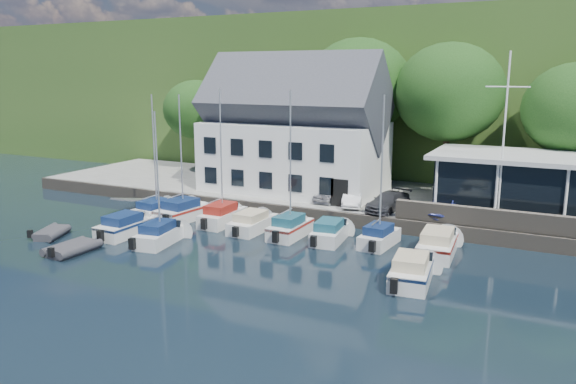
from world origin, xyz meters
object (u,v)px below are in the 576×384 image
at_px(car_dgrey, 388,202).
at_px(boat_r1_0, 155,161).
at_px(boat_r1_3, 253,221).
at_px(boat_r1_5, 330,230).
at_px(car_blue, 446,206).
at_px(boat_r1_2, 221,159).
at_px(club_pavilion, 533,185).
at_px(boat_r1_7, 438,241).
at_px(harbor_building, 295,137).
at_px(boat_r1_6, 381,179).
at_px(boat_r1_1, 181,154).
at_px(dinghy_0, 52,231).
at_px(boat_r2_4, 412,268).
at_px(boat_r2_0, 126,224).
at_px(boat_r2_1, 158,175).
at_px(boat_r1_4, 290,168).
at_px(dinghy_1, 72,247).
at_px(flagpole, 504,139).
at_px(car_white, 353,197).
at_px(car_silver, 329,193).

xyz_separation_m(car_dgrey, boat_r1_0, (-15.68, -5.74, 2.55)).
bearing_deg(boat_r1_3, boat_r1_5, 2.42).
bearing_deg(car_blue, boat_r1_2, -144.50).
height_order(club_pavilion, boat_r1_7, club_pavilion).
relative_size(harbor_building, boat_r1_6, 1.72).
bearing_deg(boat_r1_1, boat_r1_2, 11.34).
height_order(car_blue, boat_r1_5, car_blue).
height_order(harbor_building, dinghy_0, harbor_building).
bearing_deg(car_blue, boat_r2_4, -73.08).
distance_m(harbor_building, boat_r1_7, 16.70).
xyz_separation_m(car_blue, boat_r1_2, (-14.23, -5.47, 2.97)).
height_order(boat_r1_6, boat_r2_4, boat_r1_6).
height_order(boat_r2_0, dinghy_0, boat_r2_0).
bearing_deg(boat_r2_4, boat_r1_0, 160.41).
distance_m(boat_r1_2, boat_r2_0, 7.68).
relative_size(boat_r1_3, boat_r2_1, 0.68).
distance_m(car_blue, boat_r1_4, 10.96).
bearing_deg(boat_r1_7, boat_r1_3, 178.70).
relative_size(boat_r1_4, dinghy_1, 2.79).
distance_m(flagpole, dinghy_0, 29.41).
relative_size(car_white, boat_r1_1, 0.39).
bearing_deg(boat_r1_5, boat_r1_0, 174.97).
height_order(club_pavilion, boat_r2_0, club_pavilion).
height_order(boat_r1_2, boat_r2_4, boat_r1_2).
distance_m(car_silver, boat_r1_6, 8.80).
relative_size(car_dgrey, boat_r1_0, 0.52).
bearing_deg(car_silver, dinghy_1, -124.39).
bearing_deg(car_silver, boat_r1_1, -145.41).
height_order(flagpole, boat_r1_0, flagpole).
relative_size(boat_r1_4, boat_r1_5, 1.65).
height_order(boat_r1_1, boat_r1_3, boat_r1_1).
distance_m(boat_r1_5, boat_r2_0, 13.34).
relative_size(boat_r2_0, boat_r2_4, 1.00).
relative_size(flagpole, boat_r1_2, 1.16).
height_order(boat_r1_5, boat_r2_0, boat_r2_0).
bearing_deg(car_blue, boat_r2_1, -129.74).
bearing_deg(dinghy_1, boat_r1_2, 66.21).
relative_size(boat_r1_3, boat_r2_0, 0.99).
bearing_deg(boat_r1_1, club_pavilion, 27.21).
bearing_deg(boat_r1_1, car_blue, 24.86).
xyz_separation_m(boat_r1_4, boat_r2_1, (-6.63, -4.86, -0.24)).
height_order(boat_r2_0, boat_r2_1, boat_r2_1).
bearing_deg(boat_r1_4, dinghy_0, -153.20).
xyz_separation_m(car_dgrey, boat_r1_2, (-10.36, -5.16, 3.01)).
relative_size(boat_r1_4, boat_r2_4, 1.52).
bearing_deg(dinghy_0, boat_r2_1, -6.71).
relative_size(car_white, car_dgrey, 0.87).
bearing_deg(car_white, car_silver, 146.74).
distance_m(car_blue, boat_r1_0, 20.62).
bearing_deg(car_white, harbor_building, 137.18).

